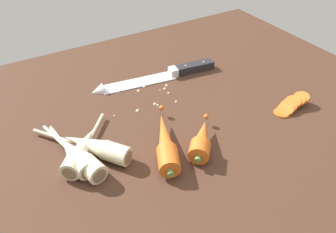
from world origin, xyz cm
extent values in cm
cube|color=#42281C|center=(0.00, 0.00, -2.00)|extent=(120.00, 90.00, 4.00)
cube|color=silver|center=(1.87, 16.30, 0.25)|extent=(20.41, 7.05, 0.50)
cone|color=silver|center=(-9.23, 17.81, 0.25)|extent=(3.51, 4.33, 3.96)
cube|color=silver|center=(11.78, 14.96, 1.10)|extent=(2.38, 3.18, 2.20)
cube|color=#232328|center=(18.22, 14.09, 1.10)|extent=(11.28, 4.25, 2.20)
sphere|color=silver|center=(15.44, 14.46, 2.20)|extent=(0.50, 0.50, 0.50)
sphere|color=silver|center=(20.99, 13.71, 2.20)|extent=(0.50, 0.50, 0.50)
cylinder|color=#D6601E|center=(-7.31, -14.42, 2.10)|extent=(6.27, 7.14, 4.20)
cone|color=#D6601E|center=(-4.39, -7.92, 2.10)|extent=(9.48, 14.64, 3.99)
sphere|color=#D6601E|center=(-0.41, 0.93, 2.10)|extent=(1.20, 1.20, 1.20)
cylinder|color=#5B7F3D|center=(-8.78, -17.67, 2.10)|extent=(1.50, 1.40, 1.20)
cylinder|color=#D6601E|center=(-0.68, -15.34, 2.10)|extent=(5.76, 5.75, 4.20)
cone|color=#D6601E|center=(2.52, -11.84, 2.10)|extent=(9.34, 9.69, 3.99)
sphere|color=#D6601E|center=(6.87, -7.08, 2.10)|extent=(1.20, 1.20, 1.20)
cylinder|color=#5B7F3D|center=(-2.42, -17.24, 2.10)|extent=(1.56, 1.55, 1.20)
cylinder|color=beige|center=(-20.78, -9.05, 2.00)|extent=(5.00, 5.71, 4.00)
cone|color=beige|center=(-22.31, -2.36, 2.00)|extent=(5.66, 9.41, 3.80)
cylinder|color=beige|center=(-23.88, 4.49, 1.10)|extent=(2.80, 9.42, 0.70)
cylinder|color=#7A6647|center=(-20.23, -11.46, 2.00)|extent=(2.80, 0.92, 2.80)
cylinder|color=beige|center=(-21.88, -7.50, 2.00)|extent=(4.48, 4.64, 4.00)
cone|color=beige|center=(-22.59, -1.72, 2.00)|extent=(4.67, 7.85, 3.80)
cylinder|color=beige|center=(-23.31, 4.19, 1.10)|extent=(1.67, 8.08, 0.70)
cylinder|color=#7A6647|center=(-21.63, -9.58, 2.00)|extent=(2.82, 0.64, 2.80)
cylinder|color=beige|center=(-15.21, -7.58, 2.00)|extent=(6.41, 6.75, 4.00)
cone|color=beige|center=(-19.59, -1.43, 2.00)|extent=(8.70, 10.08, 3.80)
cylinder|color=beige|center=(-24.08, 4.87, 1.10)|extent=(6.64, 8.92, 0.70)
cylinder|color=#7A6647|center=(-13.63, -9.80, 2.00)|extent=(2.45, 1.87, 2.80)
cylinder|color=beige|center=(-23.36, -6.35, 2.00)|extent=(6.00, 6.06, 4.00)
cone|color=beige|center=(-19.26, -1.55, 2.00)|extent=(8.14, 8.62, 3.80)
cylinder|color=beige|center=(-15.06, 3.38, 1.10)|extent=(6.21, 7.11, 0.70)
cylinder|color=#7A6647|center=(-24.83, -8.08, 2.00)|extent=(2.32, 2.05, 2.80)
cylinder|color=#D6601E|center=(24.59, -12.97, 0.35)|extent=(3.80, 3.80, 0.70)
cylinder|color=#D6601E|center=(25.83, -12.87, 0.60)|extent=(3.86, 3.89, 2.32)
cylinder|color=#D6601E|center=(27.00, -12.56, 0.84)|extent=(4.04, 3.99, 1.73)
cylinder|color=#D6601E|center=(27.66, -12.28, 1.08)|extent=(3.59, 3.53, 1.74)
cylinder|color=#D6601E|center=(28.70, -12.26, 1.33)|extent=(3.85, 3.85, 2.15)
cylinder|color=#D6601E|center=(29.97, -12.51, 1.57)|extent=(3.59, 3.59, 2.14)
cylinder|color=#D6601E|center=(31.18, -12.42, 1.82)|extent=(3.84, 3.79, 1.85)
sphere|color=beige|center=(-9.63, 6.29, 0.21)|extent=(0.42, 0.42, 0.42)
sphere|color=beige|center=(6.11, 7.97, 0.32)|extent=(0.64, 0.64, 0.64)
sphere|color=beige|center=(5.76, 3.75, 0.31)|extent=(0.62, 0.62, 0.62)
sphere|color=beige|center=(-4.12, 5.20, 0.42)|extent=(0.84, 0.84, 0.84)
sphere|color=beige|center=(1.12, 4.73, 0.31)|extent=(0.62, 0.62, 0.62)
sphere|color=beige|center=(7.50, 11.27, 0.37)|extent=(0.75, 0.75, 0.75)
sphere|color=beige|center=(0.79, 5.50, 0.40)|extent=(0.79, 0.79, 0.79)
sphere|color=beige|center=(6.27, 10.16, 0.38)|extent=(0.76, 0.76, 0.76)
sphere|color=beige|center=(2.12, 13.73, 0.35)|extent=(0.69, 0.69, 0.69)
sphere|color=beige|center=(5.00, 10.24, 0.20)|extent=(0.41, 0.41, 0.41)
sphere|color=beige|center=(-4.53, 15.11, 0.36)|extent=(0.72, 0.72, 0.72)
sphere|color=beige|center=(-0.46, 12.77, 0.40)|extent=(0.80, 0.80, 0.80)
camera|label=1|loc=(-32.12, -55.90, 49.48)|focal=37.51mm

